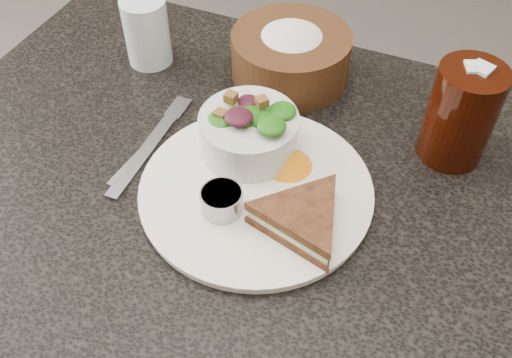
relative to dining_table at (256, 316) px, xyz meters
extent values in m
cube|color=black|center=(0.00, 0.00, 0.00)|extent=(1.00, 0.70, 0.75)
cylinder|color=white|center=(0.01, -0.02, 0.38)|extent=(0.30, 0.30, 0.01)
cylinder|color=#929598|center=(-0.01, -0.07, 0.40)|extent=(0.06, 0.06, 0.03)
cone|color=orange|center=(0.03, 0.03, 0.40)|extent=(0.10, 0.10, 0.03)
cube|color=#90939A|center=(-0.16, -0.01, 0.38)|extent=(0.02, 0.19, 0.01)
cube|color=#9EA1A9|center=(-0.17, 0.00, 0.38)|extent=(0.03, 0.18, 0.00)
cylinder|color=silver|center=(-0.27, 0.18, 0.43)|extent=(0.09, 0.09, 0.11)
camera|label=1|loc=(0.20, -0.47, 0.95)|focal=40.00mm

